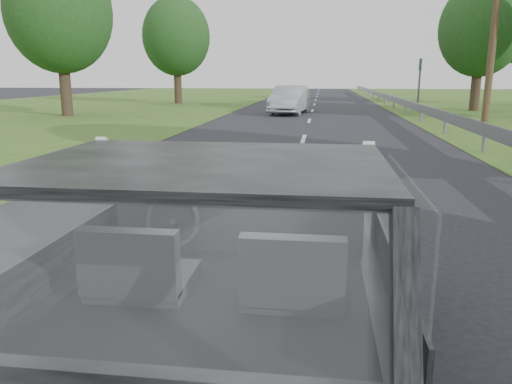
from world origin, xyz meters
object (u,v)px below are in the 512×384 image
(other_car, at_px, (290,100))
(cat, at_px, (258,188))
(highway_sign, at_px, (419,84))
(utility_pole, at_px, (496,10))
(subject_car, at_px, (225,274))

(other_car, bearing_deg, cat, -80.75)
(cat, distance_m, other_car, 21.27)
(highway_sign, bearing_deg, other_car, -129.12)
(highway_sign, distance_m, utility_pole, 8.87)
(cat, xyz_separation_m, highway_sign, (5.72, 26.07, 0.29))
(utility_pole, bearing_deg, subject_car, -110.68)
(other_car, bearing_deg, utility_pole, -17.36)
(subject_car, bearing_deg, other_car, 92.77)
(subject_car, bearing_deg, utility_pole, 69.32)
(subject_car, distance_m, cat, 0.76)
(cat, relative_size, highway_sign, 0.19)
(subject_car, xyz_separation_m, other_car, (-1.06, 21.89, -0.05))
(highway_sign, height_order, utility_pole, utility_pole)
(other_car, height_order, utility_pole, utility_pole)
(cat, bearing_deg, highway_sign, 74.74)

